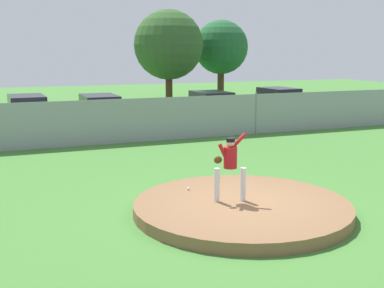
{
  "coord_description": "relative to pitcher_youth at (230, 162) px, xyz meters",
  "views": [
    {
      "loc": [
        -5.29,
        -10.04,
        3.83
      ],
      "look_at": [
        0.0,
        3.24,
        1.12
      ],
      "focal_mm": 45.91,
      "sensor_mm": 36.0,
      "label": 1
    }
  ],
  "objects": [
    {
      "name": "pitcher_youth",
      "position": [
        0.0,
        0.0,
        0.0
      ],
      "size": [
        0.8,
        0.32,
        1.65
      ],
      "color": "silver",
      "rests_on": "pitchers_mound"
    },
    {
      "name": "parked_car_silver",
      "position": [
        -3.71,
        14.72,
        -0.4
      ],
      "size": [
        1.94,
        4.72,
        1.73
      ],
      "color": "#B7BABF",
      "rests_on": "ground_plane"
    },
    {
      "name": "pitchers_mound",
      "position": [
        0.25,
        -0.18,
        -1.1
      ],
      "size": [
        5.21,
        5.21,
        0.28
      ],
      "primitive_type": "cylinder",
      "color": "brown",
      "rests_on": "ground_plane"
    },
    {
      "name": "tree_slender_far",
      "position": [
        6.44,
        23.02,
        3.02
      ],
      "size": [
        4.89,
        4.89,
        6.71
      ],
      "color": "#4C331E",
      "rests_on": "ground_plane"
    },
    {
      "name": "tree_tall_centre",
      "position": [
        11.34,
        24.81,
        2.87
      ],
      "size": [
        4.15,
        4.15,
        6.2
      ],
      "color": "#4C331E",
      "rests_on": "ground_plane"
    },
    {
      "name": "ground_plane",
      "position": [
        0.25,
        5.82,
        -1.23
      ],
      "size": [
        80.0,
        80.0,
        0.0
      ],
      "primitive_type": "plane",
      "color": "#427A33"
    },
    {
      "name": "parked_car_navy",
      "position": [
        10.27,
        14.53,
        -0.42
      ],
      "size": [
        2.09,
        4.34,
        1.72
      ],
      "color": "#161E4C",
      "rests_on": "ground_plane"
    },
    {
      "name": "asphalt_strip",
      "position": [
        0.25,
        14.32,
        -1.23
      ],
      "size": [
        44.0,
        7.0,
        0.01
      ],
      "primitive_type": "cube",
      "color": "#2B2B2D",
      "rests_on": "ground_plane"
    },
    {
      "name": "parked_car_burgundy",
      "position": [
        5.92,
        14.43,
        -0.45
      ],
      "size": [
        1.96,
        4.43,
        1.65
      ],
      "color": "maroon",
      "rests_on": "ground_plane"
    },
    {
      "name": "baseball",
      "position": [
        -0.57,
        1.26,
        -0.92
      ],
      "size": [
        0.07,
        0.07,
        0.07
      ],
      "primitive_type": "sphere",
      "color": "white",
      "rests_on": "pitchers_mound"
    },
    {
      "name": "parked_car_slate",
      "position": [
        -0.25,
        14.36,
        -0.43
      ],
      "size": [
        1.87,
        4.64,
        1.66
      ],
      "color": "slate",
      "rests_on": "ground_plane"
    },
    {
      "name": "chainlink_fence",
      "position": [
        0.25,
        9.82,
        -0.3
      ],
      "size": [
        29.57,
        0.07,
        1.97
      ],
      "color": "gray",
      "rests_on": "ground_plane"
    }
  ]
}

